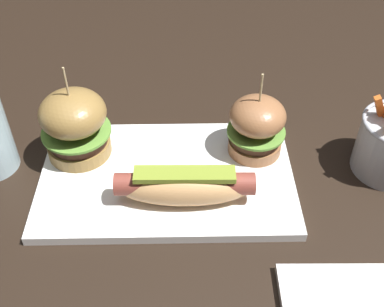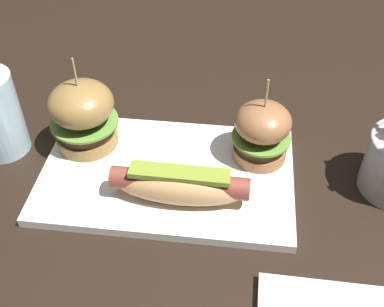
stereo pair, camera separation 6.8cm
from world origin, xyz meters
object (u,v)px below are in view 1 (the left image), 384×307
at_px(hot_dog, 185,186).
at_px(slider_right, 257,126).
at_px(platter_main, 167,177).
at_px(slider_left, 75,124).

distance_m(hot_dog, slider_right, 0.15).
bearing_deg(platter_main, slider_right, 20.52).
xyz_separation_m(slider_left, slider_right, (0.27, -0.00, -0.01)).
height_order(platter_main, hot_dog, hot_dog).
xyz_separation_m(platter_main, slider_left, (-0.13, 0.05, 0.06)).
distance_m(platter_main, slider_right, 0.15).
height_order(hot_dog, slider_right, slider_right).
bearing_deg(hot_dog, platter_main, 117.04).
relative_size(hot_dog, slider_right, 1.37).
height_order(slider_left, slider_right, slider_left).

